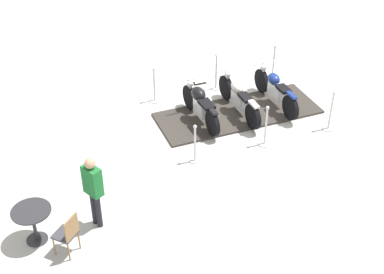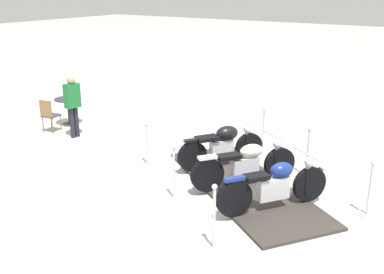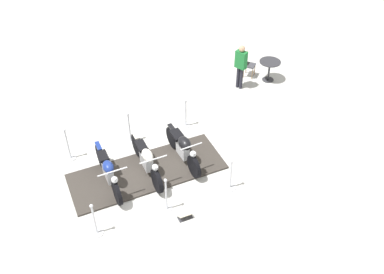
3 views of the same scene
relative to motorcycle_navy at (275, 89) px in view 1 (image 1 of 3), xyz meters
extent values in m
plane|color=silver|center=(-0.61, -0.93, -0.53)|extent=(80.00, 80.00, 0.00)
cube|color=#38332D|center=(-0.61, -0.93, -0.50)|extent=(3.91, 4.58, 0.06)
cylinder|color=black|center=(-0.63, 0.43, -0.13)|extent=(0.63, 0.47, 0.69)
cylinder|color=black|center=(0.69, -0.47, -0.13)|extent=(0.63, 0.47, 0.69)
cube|color=silver|center=(0.03, -0.02, -0.07)|extent=(0.61, 0.49, 0.42)
ellipsoid|color=navy|center=(-0.10, 0.07, 0.26)|extent=(0.53, 0.49, 0.29)
cube|color=black|center=(0.33, -0.23, 0.22)|extent=(0.51, 0.46, 0.08)
cube|color=navy|center=(0.69, -0.47, 0.25)|extent=(0.38, 0.31, 0.06)
cylinder|color=silver|center=(-0.56, 0.39, 0.17)|extent=(0.27, 0.22, 0.59)
cylinder|color=silver|center=(-0.50, 0.34, 0.52)|extent=(0.47, 0.67, 0.04)
sphere|color=silver|center=(-0.59, 0.40, 0.32)|extent=(0.18, 0.18, 0.18)
cylinder|color=black|center=(-1.29, -0.46, -0.13)|extent=(0.63, 0.49, 0.69)
cylinder|color=black|center=(0.07, -1.40, -0.13)|extent=(0.63, 0.49, 0.69)
cube|color=silver|center=(-0.61, -0.93, -0.08)|extent=(0.59, 0.50, 0.40)
ellipsoid|color=silver|center=(-0.73, -0.85, 0.24)|extent=(0.58, 0.52, 0.29)
cube|color=black|center=(-0.31, -1.14, 0.20)|extent=(0.54, 0.49, 0.08)
cube|color=silver|center=(0.07, -1.40, 0.25)|extent=(0.39, 0.33, 0.06)
cylinder|color=silver|center=(-1.22, -0.52, 0.17)|extent=(0.31, 0.25, 0.58)
cylinder|color=silver|center=(-1.14, -0.57, 0.52)|extent=(0.47, 0.65, 0.04)
sphere|color=silver|center=(-1.22, -0.51, 0.32)|extent=(0.18, 0.18, 0.18)
cylinder|color=black|center=(-1.86, -1.46, -0.13)|extent=(0.63, 0.45, 0.67)
cylinder|color=black|center=(-0.65, -2.23, -0.13)|extent=(0.63, 0.45, 0.67)
cube|color=silver|center=(-1.25, -1.85, -0.07)|extent=(0.55, 0.45, 0.42)
ellipsoid|color=black|center=(-1.37, -1.78, 0.28)|extent=(0.62, 0.56, 0.33)
cube|color=black|center=(-0.95, -2.04, 0.23)|extent=(0.58, 0.52, 0.08)
cube|color=black|center=(-0.65, -2.23, 0.23)|extent=(0.38, 0.31, 0.06)
cylinder|color=silver|center=(-1.79, -1.50, 0.15)|extent=(0.29, 0.22, 0.57)
cylinder|color=silver|center=(-1.73, -1.55, 0.50)|extent=(0.38, 0.57, 0.04)
sphere|color=silver|center=(-1.81, -1.49, 0.30)|extent=(0.18, 0.18, 0.18)
cylinder|color=silver|center=(-0.77, 1.48, -0.52)|extent=(0.33, 0.33, 0.03)
cylinder|color=silver|center=(-0.77, 1.48, -0.03)|extent=(0.05, 0.05, 0.95)
sphere|color=silver|center=(-0.77, 1.48, 0.49)|extent=(0.09, 0.09, 0.09)
cylinder|color=silver|center=(-0.45, -3.35, -0.52)|extent=(0.28, 0.28, 0.03)
cylinder|color=silver|center=(-0.45, -3.35, -0.04)|extent=(0.05, 0.05, 0.93)
sphere|color=silver|center=(-0.45, -3.35, 0.46)|extent=(0.09, 0.09, 0.09)
cylinder|color=silver|center=(1.71, -0.27, -0.52)|extent=(0.33, 0.33, 0.03)
cylinder|color=silver|center=(1.71, -0.27, 0.00)|extent=(0.05, 0.05, 1.02)
sphere|color=silver|center=(1.71, -0.27, 0.55)|extent=(0.09, 0.09, 0.09)
cylinder|color=silver|center=(-1.85, -0.06, -0.52)|extent=(0.29, 0.29, 0.03)
cylinder|color=silver|center=(-1.85, -0.06, 0.01)|extent=(0.05, 0.05, 1.02)
sphere|color=silver|center=(-1.85, -0.06, 0.55)|extent=(0.09, 0.09, 0.09)
cylinder|color=silver|center=(-2.94, -1.60, -0.52)|extent=(0.35, 0.35, 0.03)
cylinder|color=silver|center=(-2.94, -1.60, -0.04)|extent=(0.05, 0.05, 0.94)
sphere|color=silver|center=(-2.94, -1.60, 0.47)|extent=(0.09, 0.09, 0.09)
cylinder|color=silver|center=(0.63, -1.81, -0.52)|extent=(0.33, 0.33, 0.03)
cylinder|color=silver|center=(0.63, -1.81, 0.00)|extent=(0.05, 0.05, 1.01)
sphere|color=silver|center=(0.63, -1.81, 0.54)|extent=(0.09, 0.09, 0.09)
cube|color=#333338|center=(-2.42, -0.05, -0.52)|extent=(0.38, 0.43, 0.02)
cube|color=beige|center=(-2.42, -0.05, -0.41)|extent=(0.37, 0.40, 0.13)
cylinder|color=#2D2D33|center=(-1.68, -7.29, -0.52)|extent=(0.43, 0.43, 0.02)
cylinder|color=#2D2D33|center=(-1.68, -7.29, -0.14)|extent=(0.07, 0.07, 0.74)
cylinder|color=#2D2D33|center=(-1.68, -7.29, 0.25)|extent=(0.78, 0.78, 0.03)
cylinder|color=olive|center=(-1.08, -7.38, -0.30)|extent=(0.03, 0.03, 0.45)
cylinder|color=olive|center=(-1.13, -7.04, -0.30)|extent=(0.03, 0.03, 0.45)
cylinder|color=olive|center=(-0.75, -7.33, -0.30)|extent=(0.03, 0.03, 0.45)
cylinder|color=olive|center=(-0.80, -6.99, -0.30)|extent=(0.03, 0.03, 0.45)
cube|color=#3F3F47|center=(-0.94, -7.18, -0.06)|extent=(0.45, 0.45, 0.04)
cube|color=olive|center=(-0.76, -7.16, 0.19)|extent=(0.09, 0.40, 0.46)
cylinder|color=#23232D|center=(-1.03, -6.26, -0.11)|extent=(0.12, 0.12, 0.84)
cylinder|color=#23232D|center=(-0.89, -6.29, -0.11)|extent=(0.12, 0.12, 0.84)
cube|color=#1E7233|center=(-0.96, -6.28, 0.63)|extent=(0.43, 0.28, 0.64)
sphere|color=tan|center=(-0.96, -6.28, 1.06)|extent=(0.22, 0.22, 0.22)
camera|label=1|loc=(5.19, -12.11, 7.40)|focal=50.79mm
camera|label=2|loc=(7.11, 2.90, 3.46)|focal=42.57mm
camera|label=3|loc=(-6.25, 6.09, 8.27)|focal=40.44mm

